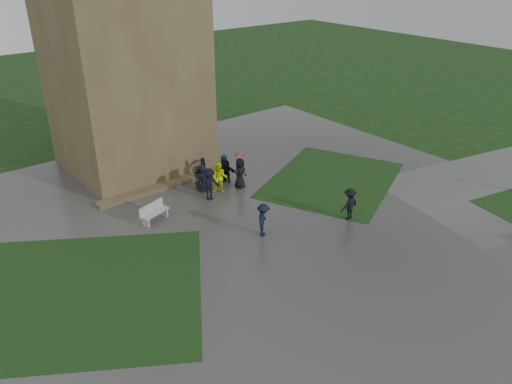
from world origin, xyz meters
TOP-DOWN VIEW (x-y plane):
  - ground at (0.00, 0.00)m, footprint 120.00×120.00m
  - plaza at (0.00, 2.00)m, footprint 34.00×34.00m
  - lawn_inset_left at (-8.50, 4.00)m, footprint 14.10×13.46m
  - lawn_inset_right at (8.50, 5.00)m, footprint 11.12×10.15m
  - tower at (0.00, 15.00)m, footprint 8.00×8.00m
  - tower_plinth at (0.00, 10.60)m, footprint 9.00×0.80m
  - bench at (-2.70, 7.33)m, footprint 1.80×1.04m
  - visitor_cluster at (2.10, 8.45)m, footprint 3.53×3.18m
  - pedestrian_mid at (0.91, 2.57)m, footprint 1.23×1.21m
  - pedestrian_near at (5.56, 1.03)m, footprint 1.17×0.62m

SIDE VIEW (x-z plane):
  - ground at x=0.00m, z-range 0.00..0.00m
  - plaza at x=0.00m, z-range 0.00..0.02m
  - lawn_inset_left at x=-8.50m, z-range 0.02..0.03m
  - lawn_inset_right at x=8.50m, z-range 0.02..0.03m
  - tower_plinth at x=0.00m, z-range 0.02..0.24m
  - bench at x=-2.70m, z-range 0.03..1.03m
  - pedestrian_mid at x=0.91m, z-range 0.02..1.78m
  - pedestrian_near at x=5.56m, z-range 0.02..1.80m
  - visitor_cluster at x=2.10m, z-range -0.23..2.32m
  - tower at x=0.00m, z-range 0.00..18.00m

